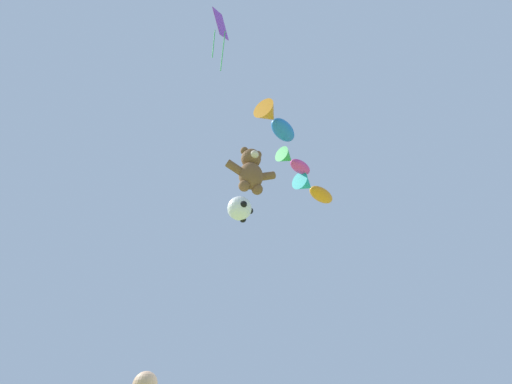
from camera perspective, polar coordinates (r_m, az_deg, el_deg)
The scene contains 6 objects.
teddy_bear_kite at distance 11.73m, azimuth -0.84°, elevation 3.64°, with size 1.84×0.81×1.87m.
soccer_ball_kite at distance 10.63m, azimuth -2.72°, elevation -2.77°, with size 0.84×0.83×0.77m.
fish_kite_cobalt at distance 13.78m, azimuth 3.34°, elevation 11.52°, with size 2.21×1.79×0.91m.
fish_kite_magenta at distance 14.64m, azimuth 6.26°, elevation 4.95°, with size 1.89×1.25×0.71m.
fish_kite_tangerine at distance 15.59m, azimuth 9.54°, elevation 0.38°, with size 2.42×1.55×0.85m.
diamond_kite at distance 13.47m, azimuth -5.94°, elevation 25.57°, with size 0.94×0.96×3.22m.
Camera 1 is at (-2.39, -3.39, 1.30)m, focal length 24.00 mm.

